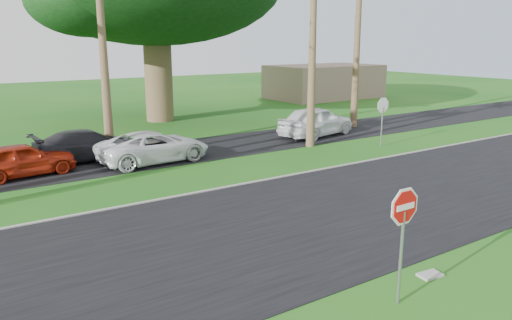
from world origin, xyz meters
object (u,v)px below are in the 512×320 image
object	(u,v)px
stop_sign_near	(403,222)
car_red	(22,160)
stop_sign_far	(383,112)
car_minivan	(154,147)
car_pickup	(316,121)
car_dark	(88,145)

from	to	relation	value
stop_sign_near	car_red	size ratio (longest dim) A/B	0.66
stop_sign_far	car_minivan	size ratio (longest dim) A/B	0.53
stop_sign_near	stop_sign_far	size ratio (longest dim) A/B	1.00
stop_sign_near	car_red	bearing A→B (deg)	107.42
car_red	car_pickup	size ratio (longest dim) A/B	0.81
stop_sign_far	car_red	distance (m)	16.65
stop_sign_near	car_minivan	size ratio (longest dim) A/B	0.53
car_dark	car_pickup	world-z (taller)	car_pickup
stop_sign_near	car_dark	size ratio (longest dim) A/B	0.55
stop_sign_near	car_red	world-z (taller)	stop_sign_near
stop_sign_far	car_minivan	xyz separation A→B (m)	(-10.91, 3.22, -1.09)
car_dark	car_minivan	distance (m)	3.04
car_pickup	car_red	bearing A→B (deg)	78.20
car_minivan	car_pickup	xyz separation A→B (m)	(9.90, 0.66, 0.15)
car_minivan	stop_sign_far	bearing A→B (deg)	-110.27
car_red	car_dark	world-z (taller)	car_dark
car_minivan	stop_sign_near	bearing A→B (deg)	173.79
stop_sign_near	car_red	distance (m)	15.60
car_minivan	car_pickup	world-z (taller)	car_pickup
car_red	car_pickup	world-z (taller)	car_pickup
car_red	car_dark	bearing A→B (deg)	-72.57
stop_sign_far	car_red	xyz separation A→B (m)	(-16.16, 3.85, -1.10)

